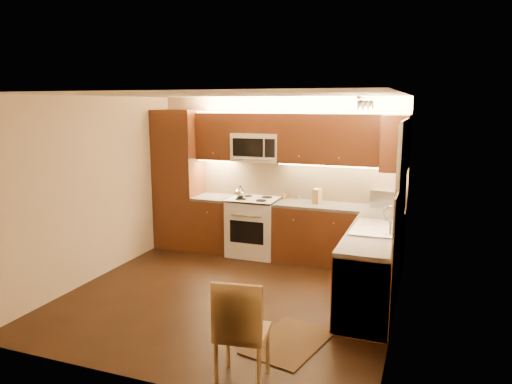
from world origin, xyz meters
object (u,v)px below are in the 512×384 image
at_px(microwave, 257,147).
at_px(stove, 254,227).
at_px(kettle, 240,192).
at_px(dining_chair, 242,329).
at_px(sink, 375,222).
at_px(knife_block, 317,196).
at_px(soap_bottle, 399,209).
at_px(toaster_oven, 387,198).

bearing_deg(microwave, stove, -90.00).
height_order(microwave, kettle, microwave).
bearing_deg(microwave, dining_chair, -71.76).
bearing_deg(kettle, sink, -28.51).
relative_size(microwave, knife_block, 3.42).
bearing_deg(soap_bottle, microwave, 157.70).
height_order(sink, knife_block, knife_block).
xyz_separation_m(stove, toaster_oven, (2.02, 0.19, 0.57)).
xyz_separation_m(sink, dining_chair, (-0.84, -2.25, -0.49)).
distance_m(stove, soap_bottle, 2.32).
distance_m(microwave, dining_chair, 3.90).
height_order(sink, kettle, kettle).
distance_m(sink, dining_chair, 2.45).
relative_size(sink, knife_block, 3.87).
xyz_separation_m(stove, dining_chair, (1.16, -3.38, 0.03)).
xyz_separation_m(stove, kettle, (-0.22, -0.06, 0.56)).
bearing_deg(stove, toaster_oven, 5.42).
xyz_separation_m(kettle, knife_block, (1.21, 0.15, -0.01)).
relative_size(kettle, knife_block, 0.92).
bearing_deg(stove, dining_chair, -71.08).
relative_size(sink, toaster_oven, 2.01).
bearing_deg(knife_block, microwave, -174.29).
xyz_separation_m(sink, knife_block, (-1.01, 1.21, 0.04)).
bearing_deg(microwave, sink, -32.21).
height_order(stove, soap_bottle, soap_bottle).
bearing_deg(sink, toaster_oven, 89.06).
bearing_deg(knife_block, stove, -166.52).
xyz_separation_m(kettle, toaster_oven, (2.24, 0.25, 0.01)).
height_order(soap_bottle, dining_chair, soap_bottle).
height_order(stove, kettle, kettle).
relative_size(stove, soap_bottle, 4.83).
bearing_deg(kettle, knife_block, 4.06).
relative_size(stove, microwave, 1.21).
xyz_separation_m(microwave, soap_bottle, (2.23, -0.47, -0.72)).
height_order(microwave, dining_chair, microwave).
bearing_deg(sink, stove, 150.64).
bearing_deg(kettle, soap_bottle, -9.25).
bearing_deg(stove, knife_block, 4.95).
height_order(toaster_oven, dining_chair, toaster_oven).
distance_m(toaster_oven, dining_chair, 3.71).
distance_m(microwave, soap_bottle, 2.39).
bearing_deg(knife_block, toaster_oven, 14.39).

